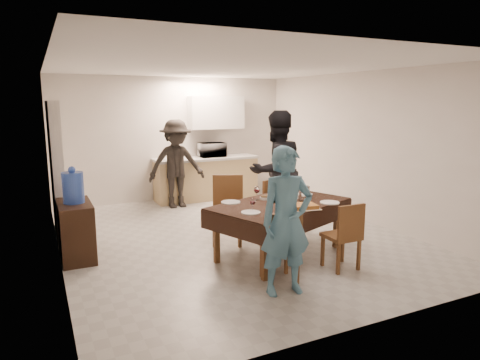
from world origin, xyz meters
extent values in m
cube|color=#B2B2AD|center=(0.00, 0.00, 0.00)|extent=(5.00, 6.00, 0.02)
cube|color=white|center=(0.00, 0.00, 2.60)|extent=(5.00, 6.00, 0.02)
cube|color=silver|center=(0.00, 3.00, 1.30)|extent=(5.00, 0.02, 2.60)
cube|color=silver|center=(0.00, -3.00, 1.30)|extent=(5.00, 0.02, 2.60)
cube|color=silver|center=(-2.50, 0.00, 1.30)|extent=(0.02, 6.00, 2.60)
cube|color=silver|center=(2.50, 0.00, 1.30)|extent=(0.02, 6.00, 2.60)
cube|color=silver|center=(-2.42, 1.20, 1.05)|extent=(0.15, 1.40, 2.10)
cube|color=tan|center=(0.60, 2.68, 0.43)|extent=(2.20, 0.60, 0.86)
cube|color=#BAB9B5|center=(0.60, 2.68, 0.89)|extent=(2.24, 0.64, 0.05)
cube|color=white|center=(0.90, 2.82, 1.85)|extent=(1.20, 0.34, 0.70)
cube|color=black|center=(0.25, -1.00, 0.71)|extent=(2.15, 1.70, 0.04)
cube|color=brown|center=(0.25, -1.00, 0.35)|extent=(0.07, 0.07, 0.69)
cube|color=brown|center=(-0.20, -1.75, 0.42)|extent=(0.45, 0.45, 0.05)
cube|color=brown|center=(-0.20, -1.92, 0.66)|extent=(0.40, 0.09, 0.42)
cube|color=brown|center=(0.70, -1.75, 0.42)|extent=(0.39, 0.39, 0.05)
cube|color=brown|center=(0.70, -1.92, 0.65)|extent=(0.39, 0.04, 0.42)
cube|color=brown|center=(-0.20, -0.25, 0.49)|extent=(0.61, 0.61, 0.05)
cube|color=brown|center=(-0.20, -0.45, 0.76)|extent=(0.43, 0.24, 0.49)
cube|color=brown|center=(0.70, -0.25, 0.43)|extent=(0.53, 0.53, 0.05)
cube|color=brown|center=(0.70, -0.43, 0.66)|extent=(0.37, 0.21, 0.43)
cube|color=black|center=(-2.28, 0.07, 0.38)|extent=(0.42, 0.83, 0.77)
cylinder|color=blue|center=(-2.28, 0.07, 0.97)|extent=(0.27, 0.27, 0.41)
cylinder|color=white|center=(0.60, -1.05, 0.84)|extent=(0.14, 0.14, 0.21)
cube|color=#B47234|center=(0.35, -1.38, 0.76)|extent=(0.47, 0.39, 0.05)
cylinder|color=white|center=(0.55, -0.82, 0.77)|extent=(0.19, 0.19, 0.07)
cylinder|color=white|center=(0.20, -0.72, 0.75)|extent=(0.19, 0.19, 0.03)
cylinder|color=white|center=(-0.35, -1.30, 0.74)|extent=(0.24, 0.24, 0.01)
cylinder|color=white|center=(0.85, -1.30, 0.74)|extent=(0.26, 0.26, 0.02)
cylinder|color=white|center=(-0.35, -0.70, 0.74)|extent=(0.26, 0.26, 0.02)
cylinder|color=white|center=(0.85, -0.70, 0.74)|extent=(0.24, 0.24, 0.01)
imported|color=white|center=(0.74, 2.68, 1.06)|extent=(0.55, 0.37, 0.30)
imported|color=teal|center=(-0.30, -2.05, 0.81)|extent=(0.64, 0.46, 1.63)
imported|color=black|center=(0.80, 0.05, 0.98)|extent=(1.00, 0.81, 1.95)
imported|color=black|center=(-0.20, 2.23, 0.87)|extent=(1.13, 0.65, 1.74)
camera|label=1|loc=(-2.68, -5.85, 2.09)|focal=32.00mm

